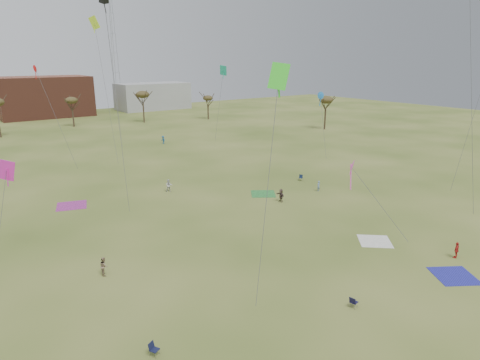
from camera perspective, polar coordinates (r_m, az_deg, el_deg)
ground at (r=37.28m, az=11.25°, el=-12.34°), size 260.00×260.00×0.00m
spectator_fore_a at (r=43.71m, az=27.03°, el=-8.37°), size 0.96×0.58×1.53m
spectator_fore_b at (r=38.01m, az=-17.77°, el=-10.92°), size 0.74×0.87×1.57m
spectator_fore_c at (r=53.87m, az=5.50°, el=-2.06°), size 0.68×1.60×1.67m
flyer_mid_c at (r=58.88m, az=10.47°, el=-0.79°), size 0.59×0.45×1.43m
spectator_mid_e at (r=58.37m, az=-9.50°, el=-0.75°), size 1.01×0.90×1.71m
flyer_far_c at (r=91.56m, az=-10.27°, el=5.33°), size 0.83×1.18×1.66m
blanket_blue at (r=40.57m, az=26.76°, el=-11.41°), size 4.49×4.49×0.03m
blanket_cream at (r=44.69m, az=17.61°, el=-7.84°), size 4.30×4.30×0.03m
blanket_plum at (r=56.41m, az=-21.63°, el=-3.21°), size 4.34×4.34×0.03m
blanket_olive at (r=56.96m, az=3.12°, el=-1.87°), size 4.40×4.40×0.03m
camp_chair_left at (r=28.51m, az=-11.40°, el=-21.65°), size 0.70×0.72×0.87m
camp_chair_center at (r=33.35m, az=14.97°, el=-15.77°), size 0.62×0.59×0.87m
camp_chair_right at (r=63.58m, az=8.13°, el=0.15°), size 0.74×0.73×0.87m
kites_aloft at (r=58.34m, az=-9.34°, el=17.68°), size 65.14×62.29×27.44m
tree_line at (r=103.67m, az=-24.23°, el=8.93°), size 117.44×49.32×8.91m
building_brick at (r=145.21m, az=-24.78°, el=10.11°), size 26.00×16.00×12.00m
building_grey at (r=154.49m, az=-11.61°, el=10.95°), size 24.00×12.00×9.00m
radio_tower at (r=156.55m, az=-16.50°, el=16.09°), size 1.51×1.72×41.00m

